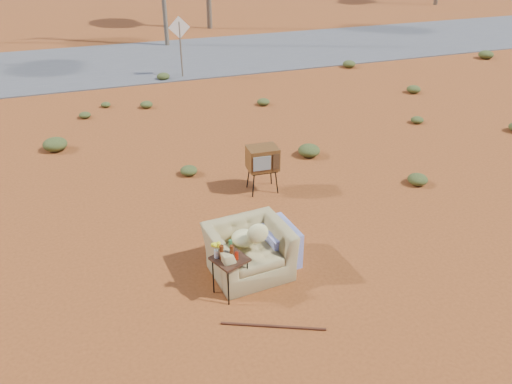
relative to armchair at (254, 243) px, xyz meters
name	(u,v)px	position (x,y,z in m)	size (l,w,h in m)	color
ground	(253,275)	(-0.08, -0.15, -0.52)	(140.00, 140.00, 0.00)	brown
highway	(131,62)	(-0.08, 14.85, -0.50)	(140.00, 7.00, 0.04)	#565659
armchair	(254,243)	(0.00, 0.00, 0.00)	(1.54, 1.06, 1.11)	#978452
tv_unit	(263,159)	(1.10, 2.55, 0.23)	(0.66, 0.54, 1.01)	black
side_table	(227,257)	(-0.60, -0.44, 0.18)	(0.61, 0.61, 0.95)	#3B2215
rusty_bar	(273,326)	(-0.21, -1.38, -0.50)	(0.04, 0.04, 1.52)	#471E13
road_sign	(180,36)	(1.42, 11.85, 0.98)	(0.78, 0.06, 2.19)	brown
scrub_patch	(156,166)	(-0.90, 4.26, -0.38)	(17.49, 8.07, 0.33)	#475023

